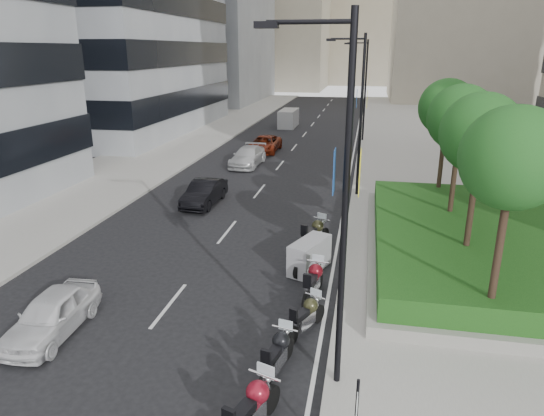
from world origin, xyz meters
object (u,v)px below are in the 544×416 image
(car_b, at_px, (204,193))
(delivery_van, at_px, (288,119))
(lamp_post_2, at_px, (364,86))
(car_c, at_px, (248,156))
(motorcycle_6, at_px, (314,234))
(car_d, at_px, (265,144))
(lamp_post_0, at_px, (339,195))
(motorcycle_1, at_px, (252,411))
(lamp_post_1, at_px, (359,108))
(motorcycle_5, at_px, (310,256))
(motorcycle_2, at_px, (278,354))
(car_a, at_px, (52,314))
(motorcycle_4, at_px, (313,282))
(motorcycle_3, at_px, (306,316))

(car_b, relative_size, delivery_van, 0.92)
(lamp_post_2, xyz_separation_m, car_c, (-7.95, -11.54, -4.38))
(motorcycle_6, xyz_separation_m, car_d, (-6.35, 19.73, 0.02))
(lamp_post_0, bearing_deg, motorcycle_6, 99.10)
(lamp_post_0, distance_m, motorcycle_1, 5.12)
(motorcycle_6, bearing_deg, delivery_van, 36.02)
(lamp_post_1, relative_size, motorcycle_5, 4.03)
(motorcycle_2, height_order, car_a, car_a)
(lamp_post_0, bearing_deg, motorcycle_1, -127.33)
(car_d, bearing_deg, lamp_post_1, -55.61)
(lamp_post_0, distance_m, car_a, 9.51)
(lamp_post_0, distance_m, motorcycle_2, 4.70)
(motorcycle_6, distance_m, car_d, 20.73)
(motorcycle_4, height_order, delivery_van, delivery_van)
(car_b, bearing_deg, delivery_van, 91.71)
(motorcycle_6, relative_size, delivery_van, 0.51)
(motorcycle_2, height_order, delivery_van, delivery_van)
(lamp_post_0, bearing_deg, delivery_van, 100.75)
(motorcycle_3, height_order, motorcycle_5, motorcycle_5)
(car_b, bearing_deg, lamp_post_2, 70.92)
(lamp_post_0, height_order, motorcycle_6, lamp_post_0)
(motorcycle_3, height_order, car_a, car_a)
(motorcycle_2, distance_m, car_b, 15.18)
(lamp_post_1, xyz_separation_m, car_b, (-8.04, -3.18, -4.39))
(motorcycle_3, xyz_separation_m, motorcycle_6, (-0.50, 6.57, 0.09))
(motorcycle_3, height_order, car_c, car_c)
(lamp_post_0, xyz_separation_m, car_b, (-8.04, 13.82, -4.39))
(motorcycle_6, relative_size, car_d, 0.47)
(motorcycle_5, height_order, car_b, car_b)
(motorcycle_5, bearing_deg, motorcycle_6, 23.55)
(lamp_post_1, distance_m, car_c, 11.14)
(motorcycle_5, bearing_deg, car_b, 64.46)
(motorcycle_1, height_order, motorcycle_6, motorcycle_1)
(motorcycle_5, relative_size, car_b, 0.55)
(motorcycle_1, height_order, delivery_van, delivery_van)
(lamp_post_2, relative_size, delivery_van, 2.02)
(lamp_post_2, distance_m, delivery_van, 11.69)
(motorcycle_3, distance_m, car_c, 22.34)
(lamp_post_2, relative_size, motorcycle_1, 3.78)
(motorcycle_5, bearing_deg, lamp_post_2, 19.08)
(lamp_post_2, distance_m, car_a, 35.54)
(lamp_post_2, bearing_deg, motorcycle_5, -92.71)
(motorcycle_4, distance_m, motorcycle_6, 4.44)
(lamp_post_0, xyz_separation_m, delivery_van, (-8.04, 42.38, -4.19))
(lamp_post_2, relative_size, motorcycle_6, 3.99)
(motorcycle_3, bearing_deg, motorcycle_1, -164.12)
(car_b, bearing_deg, car_a, -89.82)
(lamp_post_2, height_order, motorcycle_2, lamp_post_2)
(lamp_post_1, height_order, car_a, lamp_post_1)
(car_a, bearing_deg, car_c, 86.67)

